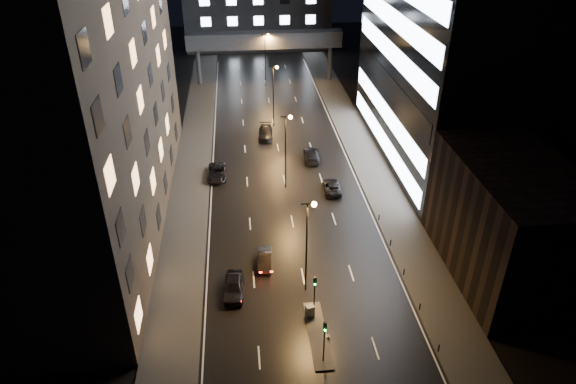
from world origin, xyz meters
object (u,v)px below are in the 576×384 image
car_toward_b (312,155)px  utility_cabinet (310,311)px  car_away_d (266,133)px  car_away_a (234,286)px  car_away_c (217,173)px  car_away_b (265,259)px  car_toward_a (332,187)px

car_toward_b → utility_cabinet: 31.63m
car_away_d → car_toward_b: (6.09, -8.34, -0.00)m
utility_cabinet → car_away_a: bearing=132.4°
utility_cabinet → car_away_c: bearing=90.6°
car_away_a → car_toward_b: size_ratio=0.89×
car_away_a → car_away_b: bearing=54.6°
car_away_c → car_toward_b: car_toward_b is taller
car_away_a → car_toward_a: size_ratio=1.02×
car_toward_a → utility_cabinet: utility_cabinet is taller
car_away_c → car_away_d: car_away_d is taller
car_away_c → car_toward_a: size_ratio=1.15×
car_toward_b → car_toward_a: bearing=102.8°
car_away_a → utility_cabinet: 7.97m
car_away_b → car_away_c: bearing=110.2°
car_toward_a → car_toward_b: size_ratio=0.87×
car_away_a → car_toward_b: 29.61m
car_away_a → car_away_d: bearing=84.8°
car_away_d → car_toward_a: 18.96m
car_away_b → utility_cabinet: bearing=-60.7°
car_away_b → car_away_c: size_ratio=0.77×
car_away_a → car_toward_a: 22.28m
car_away_b → car_toward_a: 17.11m
car_away_b → car_away_c: (-5.27, 19.32, 0.07)m
car_toward_b → utility_cabinet: (-4.60, -31.29, -0.01)m
car_toward_a → utility_cabinet: bearing=77.1°
car_toward_a → car_toward_b: car_toward_b is taller
car_away_a → utility_cabinet: size_ratio=3.87×
car_toward_a → car_toward_b: bearing=-79.3°
utility_cabinet → car_toward_a: bearing=57.5°
car_toward_a → car_toward_b: 9.20m
car_away_c → car_toward_b: size_ratio=1.00×
car_toward_b → utility_cabinet: size_ratio=4.36×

